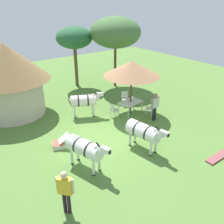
{
  "coord_description": "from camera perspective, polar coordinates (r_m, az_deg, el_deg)",
  "views": [
    {
      "loc": [
        -5.65,
        -8.72,
        6.53
      ],
      "look_at": [
        1.13,
        0.5,
        1.0
      ],
      "focal_mm": 38.18,
      "sensor_mm": 36.0,
      "label": 1
    }
  ],
  "objects": [
    {
      "name": "patio_chair_near_lawn",
      "position": [
        14.6,
        9.22,
        1.13
      ],
      "size": [
        0.61,
        0.6,
        0.9
      ],
      "rotation": [
        0.0,
        0.0,
        0.66
      ],
      "color": "silver",
      "rests_on": "ground_plane"
    },
    {
      "name": "thatched_hut",
      "position": [
        15.2,
        -23.57,
        8.02
      ],
      "size": [
        4.79,
        4.79,
        4.32
      ],
      "rotation": [
        0.0,
        0.0,
        1.25
      ],
      "color": "beige",
      "rests_on": "ground_plane"
    },
    {
      "name": "zebra_toward_hut",
      "position": [
        9.87,
        -6.34,
        -8.67
      ],
      "size": [
        1.11,
        2.21,
        1.51
      ],
      "rotation": [
        0.0,
        0.0,
        3.44
      ],
      "color": "silver",
      "rests_on": "ground_plane"
    },
    {
      "name": "acacia_tree_right_background",
      "position": [
        18.64,
        0.81,
        18.53
      ],
      "size": [
        3.81,
        3.81,
        5.33
      ],
      "color": "brown",
      "rests_on": "ground_plane"
    },
    {
      "name": "patio_dining_table",
      "position": [
        14.7,
        4.45,
        2.18
      ],
      "size": [
        1.54,
        1.13,
        0.74
      ],
      "rotation": [
        0.0,
        0.0,
        0.15
      ],
      "color": "silver",
      "rests_on": "ground_plane"
    },
    {
      "name": "striped_lounge_chair",
      "position": [
        11.77,
        -12.21,
        -7.09
      ],
      "size": [
        0.93,
        0.77,
        0.66
      ],
      "rotation": [
        0.0,
        0.0,
        1.21
      ],
      "color": "#CC503E",
      "rests_on": "ground_plane"
    },
    {
      "name": "acacia_tree_far_lawn",
      "position": [
        18.98,
        -9.04,
        17.08
      ],
      "size": [
        2.74,
        2.74,
        4.61
      ],
      "color": "brown",
      "rests_on": "ground_plane"
    },
    {
      "name": "standing_watcher",
      "position": [
        8.11,
        -11.12,
        -17.59
      ],
      "size": [
        0.47,
        0.49,
        1.7
      ],
      "rotation": [
        0.0,
        0.0,
        -0.84
      ],
      "color": "black",
      "rests_on": "ground_plane"
    },
    {
      "name": "zebra_nearest_camera",
      "position": [
        11.07,
        7.72,
        -4.71
      ],
      "size": [
        0.93,
        2.29,
        1.49
      ],
      "rotation": [
        0.0,
        0.0,
        3.3
      ],
      "color": "silver",
      "rests_on": "ground_plane"
    },
    {
      "name": "patio_chair_near_hut",
      "position": [
        15.86,
        3.16,
        3.48
      ],
      "size": [
        0.57,
        0.56,
        0.9
      ],
      "rotation": [
        0.0,
        0.0,
        -3.56
      ],
      "color": "silver",
      "rests_on": "ground_plane"
    },
    {
      "name": "zebra_by_umbrella",
      "position": [
        14.19,
        -6.66,
        2.68
      ],
      "size": [
        1.97,
        1.25,
        1.54
      ],
      "rotation": [
        0.0,
        0.0,
        4.25
      ],
      "color": "silver",
      "rests_on": "ground_plane"
    },
    {
      "name": "patio_chair_west_end",
      "position": [
        14.11,
        0.34,
        0.59
      ],
      "size": [
        0.45,
        0.47,
        0.9
      ],
      "rotation": [
        0.0,
        0.0,
        -1.65
      ],
      "color": "silver",
      "rests_on": "ground_plane"
    },
    {
      "name": "shade_umbrella",
      "position": [
        13.98,
        4.76,
        10.32
      ],
      "size": [
        3.29,
        3.29,
        3.26
      ],
      "color": "#51331E",
      "rests_on": "ground_plane"
    },
    {
      "name": "ground_plane",
      "position": [
        12.28,
        -2.88,
        -6.39
      ],
      "size": [
        36.0,
        36.0,
        0.0
      ],
      "primitive_type": "plane",
      "color": "#588038"
    },
    {
      "name": "guest_beside_umbrella",
      "position": [
        13.8,
        10.24,
        1.79
      ],
      "size": [
        0.6,
        0.23,
        1.69
      ],
      "rotation": [
        0.0,
        0.0,
        0.05
      ],
      "color": "#1F2428",
      "rests_on": "ground_plane"
    }
  ]
}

